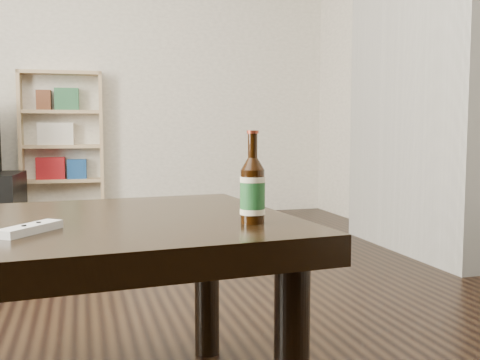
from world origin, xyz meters
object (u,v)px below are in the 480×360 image
object	(u,v)px
beer_bottle	(253,191)
coffee_table	(4,253)
bookshelf	(62,143)
remote	(30,229)

from	to	relation	value
beer_bottle	coffee_table	bearing A→B (deg)	166.08
bookshelf	remote	world-z (taller)	bookshelf
bookshelf	beer_bottle	distance (m)	3.52
beer_bottle	bookshelf	bearing A→B (deg)	98.52
remote	beer_bottle	bearing A→B (deg)	36.41
bookshelf	beer_bottle	world-z (taller)	bookshelf
bookshelf	remote	bearing A→B (deg)	-86.99
coffee_table	beer_bottle	bearing A→B (deg)	-13.92
bookshelf	coffee_table	size ratio (longest dim) A/B	0.83
coffee_table	beer_bottle	xyz separation A→B (m)	(0.55, -0.14, 0.14)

